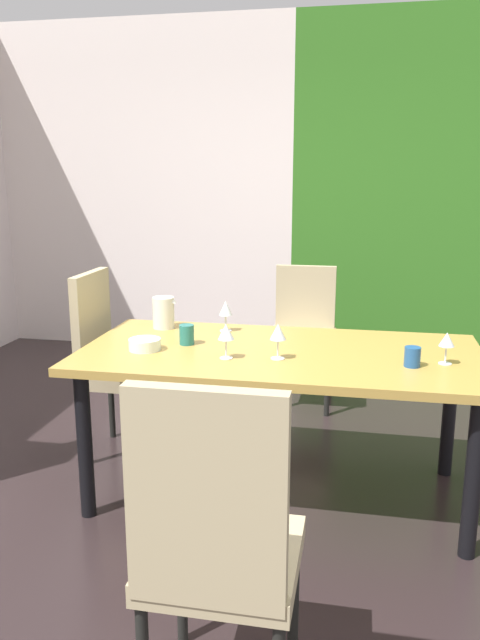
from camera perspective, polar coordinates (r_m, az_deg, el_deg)
ground_plane at (r=3.17m, az=-4.24°, el=-16.82°), size 5.23×5.68×0.02m
back_panel_interior at (r=5.78m, az=-9.15°, el=11.68°), size 2.76×0.10×2.86m
garden_window_panel at (r=5.47m, az=18.09°, el=11.12°), size 2.47×0.10×2.86m
dining_table at (r=3.02m, az=3.67°, el=-4.23°), size 1.91×0.96×0.75m
chair_head_near at (r=1.83m, az=-2.14°, el=-19.58°), size 0.44×0.44×1.07m
chair_head_far at (r=4.35m, az=5.82°, el=-0.55°), size 0.44×0.45×0.95m
chair_left_far at (r=3.58m, az=-11.57°, el=-3.25°), size 0.44×0.44×1.05m
wine_glass_rear at (r=2.90m, az=18.38°, el=-1.80°), size 0.07×0.07×0.14m
wine_glass_west at (r=3.32m, az=-1.33°, el=1.00°), size 0.07×0.07×0.17m
wine_glass_left at (r=2.83m, az=-1.29°, el=-1.18°), size 0.08×0.08×0.16m
wine_glass_north at (r=2.83m, az=3.49°, el=-1.18°), size 0.07×0.07×0.17m
serving_bowl_near_window at (r=3.02m, az=-8.70°, el=-2.21°), size 0.15×0.15×0.05m
cup_corner at (r=3.09m, az=-4.90°, el=-1.34°), size 0.07×0.07×0.10m
cup_south at (r=2.83m, az=15.48°, el=-3.26°), size 0.07×0.07×0.09m
pitcher_near_shelf at (r=3.42m, az=-6.99°, el=0.70°), size 0.13×0.12×0.17m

